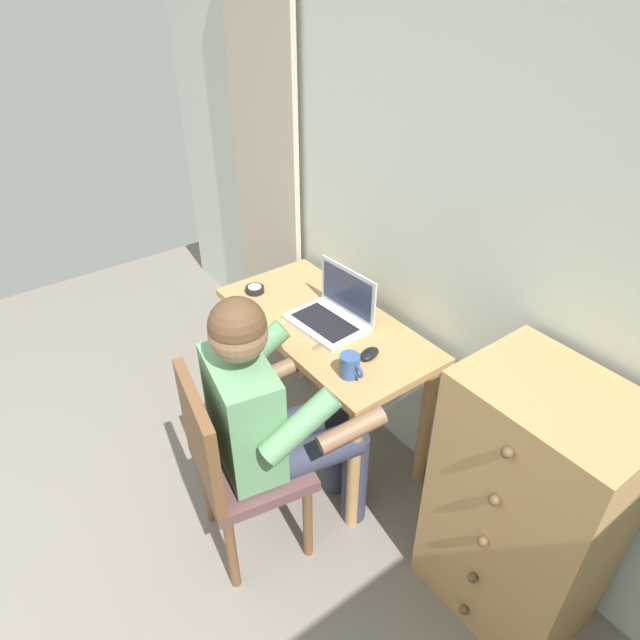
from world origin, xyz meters
TOP-DOWN VIEW (x-y plane):
  - wall_back at (0.00, 2.20)m, footprint 4.80×0.05m
  - curtain_panel at (-1.26, 2.13)m, footprint 0.60×0.03m
  - desk at (-0.37, 1.87)m, footprint 1.07×0.53m
  - dresser at (0.70, 1.93)m, footprint 0.56×0.45m
  - chair at (-0.10, 1.23)m, footprint 0.49×0.47m
  - person_seated at (-0.07, 1.41)m, footprint 0.60×0.64m
  - laptop at (-0.35, 1.90)m, footprint 0.36×0.27m
  - computer_mouse at (-0.06, 1.86)m, footprint 0.08×0.11m
  - desk_clock at (-0.77, 1.74)m, footprint 0.09×0.09m
  - coffee_mug at (-0.01, 1.72)m, footprint 0.12×0.08m

SIDE VIEW (x-z plane):
  - chair at x=-0.10m, z-range 0.06..0.95m
  - dresser at x=0.70m, z-range 0.00..1.05m
  - desk at x=-0.37m, z-range 0.24..0.98m
  - person_seated at x=-0.07m, z-range 0.08..1.29m
  - desk_clock at x=-0.77m, z-range 0.74..0.77m
  - computer_mouse at x=-0.06m, z-range 0.74..0.77m
  - coffee_mug at x=-0.01m, z-range 0.74..0.84m
  - laptop at x=-0.35m, z-range 0.67..0.91m
  - curtain_panel at x=-1.26m, z-range 0.00..2.24m
  - wall_back at x=0.00m, z-range 0.00..2.50m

